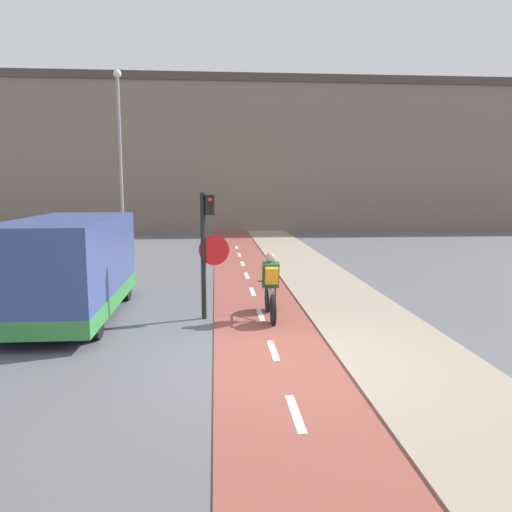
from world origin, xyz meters
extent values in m
plane|color=#5B5B60|center=(0.00, 0.00, 0.00)|extent=(120.00, 120.00, 0.00)
cube|color=brown|center=(0.00, 0.00, 0.01)|extent=(2.13, 60.00, 0.02)
cube|color=white|center=(0.00, -2.00, 0.02)|extent=(0.12, 1.10, 0.00)
cube|color=white|center=(0.00, 0.50, 0.02)|extent=(0.12, 1.10, 0.00)
cube|color=white|center=(0.00, 3.00, 0.02)|extent=(0.12, 1.10, 0.00)
cube|color=white|center=(0.00, 5.50, 0.02)|extent=(0.12, 1.10, 0.00)
cube|color=white|center=(0.00, 8.00, 0.02)|extent=(0.12, 1.10, 0.00)
cube|color=white|center=(0.00, 10.50, 0.02)|extent=(0.12, 1.10, 0.00)
cube|color=white|center=(0.00, 13.00, 0.02)|extent=(0.12, 1.10, 0.00)
cube|color=white|center=(0.00, 15.50, 0.02)|extent=(0.12, 1.10, 0.00)
cube|color=gray|center=(2.26, 0.00, 0.03)|extent=(2.40, 60.00, 0.05)
cube|color=slate|center=(0.00, 26.39, 4.68)|extent=(60.00, 5.00, 9.35)
cube|color=#473D38|center=(0.00, 26.39, 9.60)|extent=(60.00, 5.20, 0.50)
cylinder|color=black|center=(-1.28, 2.85, 1.40)|extent=(0.11, 0.11, 2.80)
cube|color=black|center=(-1.12, 2.85, 2.53)|extent=(0.20, 0.20, 0.44)
sphere|color=red|center=(-1.12, 2.74, 2.64)|extent=(0.09, 0.09, 0.09)
cone|color=red|center=(-1.04, 2.84, 1.54)|extent=(0.67, 0.01, 0.67)
cone|color=silver|center=(-1.04, 2.85, 1.54)|extent=(0.60, 0.02, 0.60)
cylinder|color=gray|center=(-5.35, 15.86, 3.93)|extent=(0.14, 0.14, 7.86)
sphere|color=silver|center=(-5.35, 15.86, 7.97)|extent=(0.36, 0.36, 0.36)
cylinder|color=black|center=(0.19, 2.20, 0.33)|extent=(0.07, 0.66, 0.66)
cylinder|color=black|center=(0.19, 3.32, 0.33)|extent=(0.07, 0.66, 0.66)
cylinder|color=slate|center=(0.19, 2.97, 0.50)|extent=(0.04, 0.71, 0.41)
cylinder|color=slate|center=(0.19, 2.45, 0.52)|extent=(0.04, 0.37, 0.43)
cylinder|color=slate|center=(0.19, 2.80, 0.71)|extent=(0.04, 1.04, 0.07)
cylinder|color=slate|center=(0.19, 2.41, 0.32)|extent=(0.04, 0.43, 0.05)
cylinder|color=black|center=(0.19, 3.32, 0.74)|extent=(0.46, 0.03, 0.03)
cube|color=#235B33|center=(0.19, 2.67, 1.00)|extent=(0.36, 0.31, 0.59)
sphere|color=tan|center=(0.19, 2.71, 1.38)|extent=(0.22, 0.22, 0.22)
cylinder|color=#232328|center=(0.09, 2.64, 0.57)|extent=(0.04, 0.07, 0.41)
cylinder|color=#232328|center=(0.29, 2.64, 0.57)|extent=(0.04, 0.07, 0.41)
cube|color=orange|center=(0.19, 2.49, 1.02)|extent=(0.28, 0.23, 0.39)
cube|color=#334784|center=(-4.25, 3.18, 1.24)|extent=(2.03, 5.09, 1.99)
cube|color=#33843D|center=(-4.25, 3.18, 0.42)|extent=(2.04, 5.10, 0.36)
cube|color=black|center=(-4.25, 5.71, 1.59)|extent=(1.82, 0.04, 0.70)
cylinder|color=black|center=(-5.16, 4.83, 0.35)|extent=(0.18, 0.70, 0.70)
cylinder|color=black|center=(-3.33, 4.83, 0.35)|extent=(0.18, 0.70, 0.70)
cylinder|color=black|center=(-3.33, 1.52, 0.35)|extent=(0.18, 0.70, 0.70)
camera|label=1|loc=(-1.01, -8.06, 2.95)|focal=35.00mm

